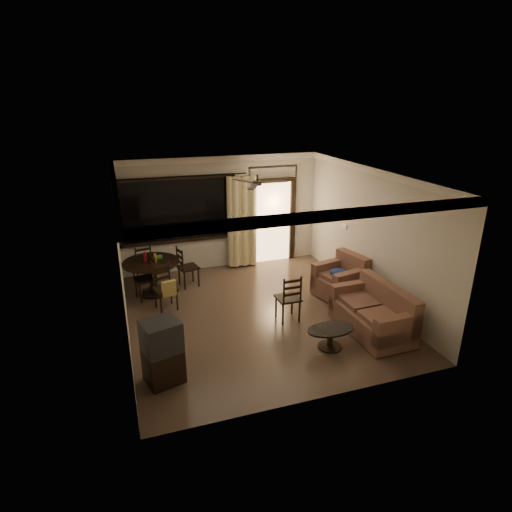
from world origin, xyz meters
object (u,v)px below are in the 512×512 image
object	(u,v)px
dining_chair_west	(147,286)
dining_chair_east	(188,274)
sofa	(375,314)
side_chair	(288,306)
armchair	(342,280)
coffee_table	(330,335)
dining_chair_south	(166,295)
dining_chair_north	(143,272)
dining_table	(152,268)
tv_cabinet	(162,352)

from	to	relation	value
dining_chair_west	dining_chair_east	distance (m)	1.03
sofa	side_chair	xyz separation A→B (m)	(-1.35, 0.91, -0.06)
armchair	coffee_table	distance (m)	2.16
sofa	dining_chair_south	bearing A→B (deg)	147.73
sofa	side_chair	size ratio (longest dim) A/B	1.71
sofa	armchair	world-z (taller)	armchair
dining_chair_north	dining_table	bearing A→B (deg)	90.82
side_chair	dining_chair_north	bearing A→B (deg)	-48.28
dining_chair_north	tv_cabinet	bearing A→B (deg)	77.52
dining_chair_east	dining_chair_south	bearing A→B (deg)	135.70
dining_chair_east	sofa	bearing A→B (deg)	-149.59
dining_chair_east	armchair	size ratio (longest dim) A/B	0.89
coffee_table	dining_chair_west	bearing A→B (deg)	133.30
dining_table	coffee_table	distance (m)	4.20
dining_chair_west	side_chair	xyz separation A→B (m)	(2.52, -1.86, 0.01)
tv_cabinet	coffee_table	world-z (taller)	tv_cabinet
side_chair	coffee_table	bearing A→B (deg)	104.14
dining_chair_north	side_chair	xyz separation A→B (m)	(2.53, -2.72, 0.01)
dining_table	tv_cabinet	world-z (taller)	tv_cabinet
tv_cabinet	sofa	xyz separation A→B (m)	(3.89, 0.27, -0.16)
dining_chair_west	dining_chair_south	size ratio (longest dim) A/B	1.00
dining_table	tv_cabinet	xyz separation A→B (m)	(-0.16, -3.22, -0.09)
dining_chair_east	tv_cabinet	bearing A→B (deg)	151.53
dining_chair_south	sofa	world-z (taller)	dining_chair_south
dining_table	coffee_table	size ratio (longest dim) A/B	1.44
dining_chair_west	side_chair	size ratio (longest dim) A/B	0.98
dining_chair_south	armchair	xyz separation A→B (m)	(3.71, -0.57, 0.07)
dining_chair_east	armchair	world-z (taller)	dining_chair_east
coffee_table	dining_chair_east	bearing A→B (deg)	119.06
tv_cabinet	side_chair	world-z (taller)	tv_cabinet
dining_chair_east	side_chair	world-z (taller)	side_chair
dining_table	side_chair	distance (m)	3.15
dining_chair_east	dining_chair_south	distance (m)	1.20
armchair	dining_chair_north	bearing A→B (deg)	140.90
tv_cabinet	coffee_table	xyz separation A→B (m)	(2.85, 0.03, -0.27)
dining_chair_north	armchair	xyz separation A→B (m)	(4.06, -2.08, 0.09)
dining_chair_south	coffee_table	distance (m)	3.44
dining_chair_east	side_chair	bearing A→B (deg)	-157.45
side_chair	dining_chair_west	bearing A→B (deg)	-37.69
dining_chair_south	sofa	size ratio (longest dim) A/B	0.57
dining_chair_east	dining_chair_west	bearing A→B (deg)	98.06
dining_chair_east	dining_chair_north	distance (m)	1.09
armchair	side_chair	world-z (taller)	side_chair
dining_table	side_chair	xyz separation A→B (m)	(2.38, -2.05, -0.31)
dining_chair_east	side_chair	xyz separation A→B (m)	(1.56, -2.23, 0.01)
sofa	coffee_table	distance (m)	1.07
dining_chair_south	side_chair	world-z (taller)	side_chair
dining_chair_north	side_chair	bearing A→B (deg)	120.50
dining_chair_south	coffee_table	size ratio (longest dim) A/B	1.12
dining_chair_south	side_chair	distance (m)	2.50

